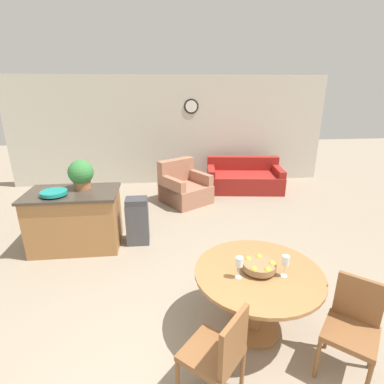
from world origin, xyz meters
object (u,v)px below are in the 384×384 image
dining_table (257,285)px  trash_bin (138,221)px  dining_chair_near_left (219,352)px  teal_bowl (54,193)px  potted_plant (81,174)px  fruit_bowl (259,266)px  couch (244,179)px  wine_glass_left (239,263)px  dining_chair_near_right (353,323)px  armchair (184,188)px  wine_glass_right (286,261)px  kitchen_island (76,219)px

dining_table → trash_bin: trash_bin is taller
dining_chair_near_left → teal_bowl: 3.26m
potted_plant → trash_bin: bearing=-9.2°
fruit_bowl → couch: 4.66m
dining_chair_near_left → couch: bearing=24.3°
wine_glass_left → trash_bin: size_ratio=0.29×
dining_chair_near_right → trash_bin: (-2.01, 2.56, -0.12)m
armchair → couch: bearing=-8.6°
dining_chair_near_right → couch: bearing=-53.0°
trash_bin → couch: trash_bin is taller
dining_chair_near_left → fruit_bowl: bearing=4.6°
fruit_bowl → teal_bowl: bearing=143.0°
dining_table → fruit_bowl: bearing=-32.7°
fruit_bowl → couch: (1.12, 4.49, -0.52)m
dining_chair_near_left → wine_glass_right: (0.74, 0.59, 0.39)m
dining_table → armchair: bearing=96.3°
trash_bin → armchair: (0.90, 1.77, -0.08)m
trash_bin → couch: bearing=45.1°
kitchen_island → potted_plant: 0.72m
fruit_bowl → potted_plant: (-2.15, 2.17, 0.37)m
dining_chair_near_right → fruit_bowl: dining_chair_near_right is taller
dining_table → potted_plant: bearing=134.6°
wine_glass_right → dining_chair_near_right: bearing=-41.5°
dining_table → teal_bowl: 3.14m
dining_chair_near_right → dining_chair_near_left: bearing=49.7°
dining_chair_near_left → fruit_bowl: 0.91m
teal_bowl → wine_glass_left: bearing=-40.8°
kitchen_island → armchair: size_ratio=1.11×
armchair → potted_plant: bearing=-169.1°
fruit_bowl → kitchen_island: 3.07m
wine_glass_right → trash_bin: bearing=125.7°
potted_plant → couch: potted_plant is taller
teal_bowl → armchair: bearing=43.1°
wine_glass_right → trash_bin: (-1.54, 2.14, -0.51)m
wine_glass_left → wine_glass_right: size_ratio=1.00×
wine_glass_right → armchair: wine_glass_right is taller
potted_plant → armchair: 2.53m
dining_chair_near_right → potted_plant: bearing=-1.7°
wine_glass_left → wine_glass_right: bearing=-2.9°
dining_chair_near_left → kitchen_island: (-1.76, 2.72, -0.04)m
dining_table → wine_glass_right: (0.21, -0.10, 0.33)m
dining_table → wine_glass_right: 0.40m
trash_bin → dining_table: bearing=-57.0°
dining_chair_near_right → dining_table: bearing=4.7°
dining_table → couch: (1.12, 4.49, -0.29)m
potted_plant → trash_bin: potted_plant is taller
wine_glass_left → dining_chair_near_left: bearing=-116.0°
wine_glass_right → trash_bin: 2.68m
dining_table → fruit_bowl: (0.00, -0.00, 0.23)m
teal_bowl → trash_bin: size_ratio=0.49×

